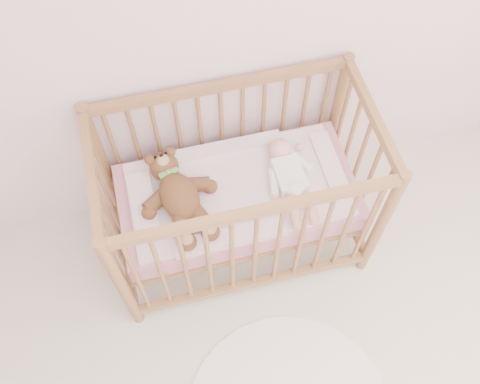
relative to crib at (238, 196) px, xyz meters
name	(u,v)px	position (x,y,z in m)	size (l,w,h in m)	color
wall_back	(263,6)	(0.21, 0.40, 0.85)	(4.00, 0.02, 2.70)	silver
crib	(238,196)	(0.00, 0.00, 0.00)	(1.36, 0.76, 1.00)	olive
mattress	(238,197)	(0.00, 0.00, -0.01)	(1.22, 0.62, 0.13)	#C57A90
blanket	(238,190)	(0.00, 0.00, 0.06)	(1.10, 0.58, 0.06)	#EBA2BD
baby	(290,174)	(0.26, -0.02, 0.14)	(0.26, 0.54, 0.13)	white
teddy_bear	(180,197)	(-0.30, -0.02, 0.15)	(0.41, 0.59, 0.16)	brown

